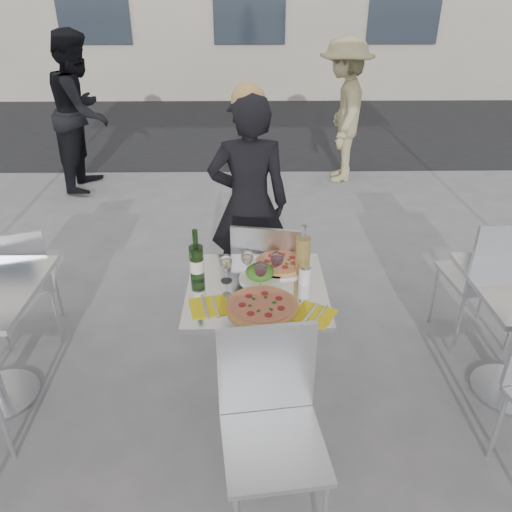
{
  "coord_description": "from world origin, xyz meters",
  "views": [
    {
      "loc": [
        -0.04,
        -2.19,
        2.12
      ],
      "look_at": [
        0.0,
        0.15,
        0.85
      ],
      "focal_mm": 35.0,
      "sensor_mm": 36.0,
      "label": 1
    }
  ],
  "objects_px": {
    "pizza_far": "(281,264)",
    "wineglass_red_a": "(261,270)",
    "wineglass_red_b": "(277,260)",
    "napkin_left": "(209,306)",
    "wineglass_white_b": "(247,258)",
    "wineglass_white_a": "(226,263)",
    "main_table": "(256,320)",
    "side_chair_lfar": "(21,276)",
    "woman_diner": "(249,205)",
    "napkin_right": "(314,314)",
    "chair_far": "(267,274)",
    "carafe": "(303,255)",
    "pedestrian_a": "(81,112)",
    "wine_bottle": "(197,261)",
    "sugar_shaker": "(305,274)",
    "pizza_near": "(262,306)",
    "chair_near": "(271,415)",
    "side_chair_rfar": "(490,273)",
    "salad_plate": "(260,273)",
    "pedestrian_b": "(343,111)"
  },
  "relations": [
    {
      "from": "sugar_shaker",
      "to": "pizza_near",
      "type": "bearing_deg",
      "value": -134.96
    },
    {
      "from": "main_table",
      "to": "napkin_right",
      "type": "relative_size",
      "value": 3.06
    },
    {
      "from": "pedestrian_b",
      "to": "salad_plate",
      "type": "bearing_deg",
      "value": -8.69
    },
    {
      "from": "napkin_right",
      "to": "side_chair_lfar",
      "type": "bearing_deg",
      "value": -175.45
    },
    {
      "from": "wineglass_red_b",
      "to": "napkin_left",
      "type": "bearing_deg",
      "value": -141.91
    },
    {
      "from": "side_chair_lfar",
      "to": "wineglass_white_b",
      "type": "xyz_separation_m",
      "value": [
        1.44,
        -0.44,
        0.36
      ]
    },
    {
      "from": "chair_near",
      "to": "wineglass_red_a",
      "type": "bearing_deg",
      "value": 85.27
    },
    {
      "from": "pedestrian_b",
      "to": "wineglass_white_a",
      "type": "xyz_separation_m",
      "value": [
        -1.23,
        -3.67,
        0.03
      ]
    },
    {
      "from": "chair_near",
      "to": "pizza_far",
      "type": "height_order",
      "value": "chair_near"
    },
    {
      "from": "pedestrian_b",
      "to": "sugar_shaker",
      "type": "xyz_separation_m",
      "value": [
        -0.82,
        -3.7,
        -0.02
      ]
    },
    {
      "from": "chair_near",
      "to": "carafe",
      "type": "distance_m",
      "value": 0.89
    },
    {
      "from": "wineglass_red_a",
      "to": "side_chair_rfar",
      "type": "bearing_deg",
      "value": 17.91
    },
    {
      "from": "pedestrian_b",
      "to": "napkin_left",
      "type": "bearing_deg",
      "value": -11.09
    },
    {
      "from": "chair_near",
      "to": "napkin_left",
      "type": "xyz_separation_m",
      "value": [
        -0.28,
        0.5,
        0.21
      ]
    },
    {
      "from": "side_chair_lfar",
      "to": "woman_diner",
      "type": "bearing_deg",
      "value": -178.39
    },
    {
      "from": "side_chair_rfar",
      "to": "wineglass_red_a",
      "type": "distance_m",
      "value": 1.54
    },
    {
      "from": "pizza_near",
      "to": "wine_bottle",
      "type": "xyz_separation_m",
      "value": [
        -0.33,
        0.26,
        0.1
      ]
    },
    {
      "from": "salad_plate",
      "to": "wineglass_red_a",
      "type": "height_order",
      "value": "wineglass_red_a"
    },
    {
      "from": "pedestrian_a",
      "to": "wine_bottle",
      "type": "bearing_deg",
      "value": -153.32
    },
    {
      "from": "wineglass_white_b",
      "to": "wineglass_white_a",
      "type": "bearing_deg",
      "value": -157.79
    },
    {
      "from": "salad_plate",
      "to": "carafe",
      "type": "relative_size",
      "value": 0.76
    },
    {
      "from": "pedestrian_a",
      "to": "napkin_left",
      "type": "height_order",
      "value": "pedestrian_a"
    },
    {
      "from": "main_table",
      "to": "side_chair_lfar",
      "type": "bearing_deg",
      "value": 159.7
    },
    {
      "from": "pizza_far",
      "to": "wineglass_red_a",
      "type": "bearing_deg",
      "value": -116.85
    },
    {
      "from": "pizza_far",
      "to": "napkin_left",
      "type": "distance_m",
      "value": 0.54
    },
    {
      "from": "side_chair_lfar",
      "to": "wineglass_red_b",
      "type": "distance_m",
      "value": 1.7
    },
    {
      "from": "woman_diner",
      "to": "napkin_right",
      "type": "height_order",
      "value": "woman_diner"
    },
    {
      "from": "chair_far",
      "to": "wineglass_red_b",
      "type": "bearing_deg",
      "value": 104.8
    },
    {
      "from": "sugar_shaker",
      "to": "napkin_left",
      "type": "distance_m",
      "value": 0.54
    },
    {
      "from": "side_chair_lfar",
      "to": "salad_plate",
      "type": "xyz_separation_m",
      "value": [
        1.51,
        -0.48,
        0.29
      ]
    },
    {
      "from": "wineglass_red_b",
      "to": "napkin_left",
      "type": "xyz_separation_m",
      "value": [
        -0.34,
        -0.27,
        -0.11
      ]
    },
    {
      "from": "wineglass_white_b",
      "to": "pizza_far",
      "type": "bearing_deg",
      "value": 30.13
    },
    {
      "from": "pizza_near",
      "to": "napkin_left",
      "type": "bearing_deg",
      "value": 177.46
    },
    {
      "from": "napkin_left",
      "to": "napkin_right",
      "type": "distance_m",
      "value": 0.51
    },
    {
      "from": "wineglass_red_a",
      "to": "napkin_left",
      "type": "relative_size",
      "value": 0.73
    },
    {
      "from": "pedestrian_a",
      "to": "napkin_right",
      "type": "xyz_separation_m",
      "value": [
        2.19,
        -3.8,
        -0.12
      ]
    },
    {
      "from": "main_table",
      "to": "wineglass_red_b",
      "type": "bearing_deg",
      "value": 39.04
    },
    {
      "from": "pedestrian_a",
      "to": "wineglass_white_b",
      "type": "bearing_deg",
      "value": -149.6
    },
    {
      "from": "woman_diner",
      "to": "pedestrian_a",
      "type": "xyz_separation_m",
      "value": [
        -1.88,
        2.5,
        0.1
      ]
    },
    {
      "from": "main_table",
      "to": "wine_bottle",
      "type": "bearing_deg",
      "value": 167.17
    },
    {
      "from": "main_table",
      "to": "pizza_far",
      "type": "distance_m",
      "value": 0.34
    },
    {
      "from": "woman_diner",
      "to": "wineglass_white_b",
      "type": "relative_size",
      "value": 9.83
    },
    {
      "from": "wine_bottle",
      "to": "wineglass_white_b",
      "type": "height_order",
      "value": "wine_bottle"
    },
    {
      "from": "woman_diner",
      "to": "wineglass_white_a",
      "type": "relative_size",
      "value": 9.83
    },
    {
      "from": "chair_near",
      "to": "napkin_right",
      "type": "distance_m",
      "value": 0.52
    },
    {
      "from": "pizza_near",
      "to": "pizza_far",
      "type": "distance_m",
      "value": 0.42
    },
    {
      "from": "sugar_shaker",
      "to": "wineglass_red_b",
      "type": "distance_m",
      "value": 0.16
    },
    {
      "from": "pedestrian_b",
      "to": "wineglass_red_a",
      "type": "xyz_separation_m",
      "value": [
        -1.06,
        -3.75,
        0.03
      ]
    },
    {
      "from": "chair_far",
      "to": "carafe",
      "type": "xyz_separation_m",
      "value": [
        0.17,
        -0.37,
        0.33
      ]
    },
    {
      "from": "chair_far",
      "to": "napkin_right",
      "type": "relative_size",
      "value": 3.68
    }
  ]
}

